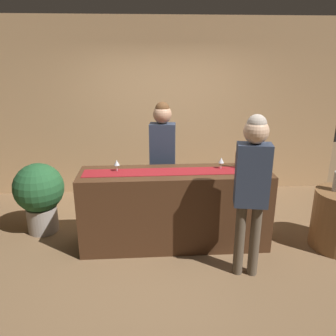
# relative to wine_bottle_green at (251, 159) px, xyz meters

# --- Properties ---
(ground_plane) EXTENTS (10.00, 10.00, 0.00)m
(ground_plane) POSITION_rel_wine_bottle_green_xyz_m (-0.94, -0.07, -1.09)
(ground_plane) COLOR brown
(back_wall) EXTENTS (6.00, 0.12, 2.90)m
(back_wall) POSITION_rel_wine_bottle_green_xyz_m (-0.94, 1.83, 0.36)
(back_wall) COLOR tan
(back_wall) RESTS_ON ground
(bar_counter) EXTENTS (2.31, 0.60, 0.98)m
(bar_counter) POSITION_rel_wine_bottle_green_xyz_m (-0.94, -0.07, -0.60)
(bar_counter) COLOR #472B19
(bar_counter) RESTS_ON ground
(counter_runner_cloth) EXTENTS (2.20, 0.28, 0.01)m
(counter_runner_cloth) POSITION_rel_wine_bottle_green_xyz_m (-0.94, -0.07, -0.11)
(counter_runner_cloth) COLOR maroon
(counter_runner_cloth) RESTS_ON bar_counter
(wine_bottle_green) EXTENTS (0.07, 0.07, 0.30)m
(wine_bottle_green) POSITION_rel_wine_bottle_green_xyz_m (0.00, 0.00, 0.00)
(wine_bottle_green) COLOR #194723
(wine_bottle_green) RESTS_ON bar_counter
(wine_bottle_amber) EXTENTS (0.07, 0.07, 0.30)m
(wine_bottle_amber) POSITION_rel_wine_bottle_green_xyz_m (-0.16, 0.02, 0.00)
(wine_bottle_amber) COLOR brown
(wine_bottle_amber) RESTS_ON bar_counter
(wine_glass_near_customer) EXTENTS (0.07, 0.07, 0.14)m
(wine_glass_near_customer) POSITION_rel_wine_bottle_green_xyz_m (-1.64, -0.01, -0.01)
(wine_glass_near_customer) COLOR silver
(wine_glass_near_customer) RESTS_ON bar_counter
(wine_glass_mid_counter) EXTENTS (0.07, 0.07, 0.14)m
(wine_glass_mid_counter) POSITION_rel_wine_bottle_green_xyz_m (-0.37, 0.00, -0.01)
(wine_glass_mid_counter) COLOR silver
(wine_glass_mid_counter) RESTS_ON bar_counter
(bartender) EXTENTS (0.36, 0.24, 1.74)m
(bartender) POSITION_rel_wine_bottle_green_xyz_m (-1.06, 0.51, -0.01)
(bartender) COLOR #26262B
(bartender) RESTS_ON ground
(customer_sipping) EXTENTS (0.37, 0.26, 1.78)m
(customer_sipping) POSITION_rel_wine_bottle_green_xyz_m (-0.22, -0.74, 0.02)
(customer_sipping) COLOR brown
(customer_sipping) RESTS_ON ground
(potted_plant_tall) EXTENTS (0.66, 0.66, 0.96)m
(potted_plant_tall) POSITION_rel_wine_bottle_green_xyz_m (-2.72, 0.40, -0.54)
(potted_plant_tall) COLOR #9E9389
(potted_plant_tall) RESTS_ON ground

